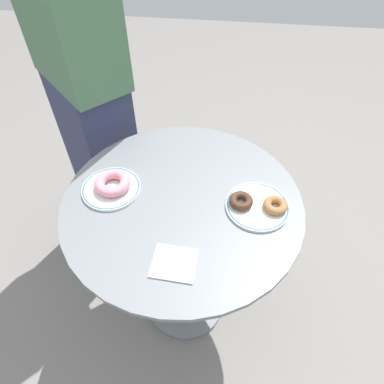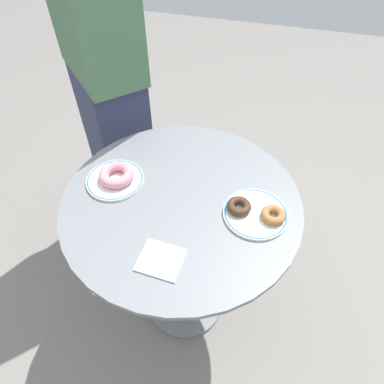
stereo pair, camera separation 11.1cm
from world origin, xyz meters
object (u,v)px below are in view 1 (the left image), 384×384
object	(u,v)px
plate_left	(111,188)
donut_cinnamon	(275,205)
donut_pink_frosted	(113,183)
cafe_table	(183,237)
plate_right	(257,206)
paper_napkin	(174,263)
donut_chocolate	(241,201)
person_figure	(88,98)

from	to	relation	value
plate_left	donut_cinnamon	xyz separation A→B (m)	(0.54, -0.02, 0.02)
plate_left	donut_pink_frosted	world-z (taller)	donut_pink_frosted
cafe_table	plate_right	size ratio (longest dim) A/B	3.87
donut_pink_frosted	paper_napkin	bearing A→B (deg)	-46.32
donut_chocolate	paper_napkin	size ratio (longest dim) A/B	0.62
cafe_table	donut_pink_frosted	bearing A→B (deg)	174.54
cafe_table	donut_pink_frosted	size ratio (longest dim) A/B	6.57
donut_cinnamon	donut_chocolate	size ratio (longest dim) A/B	1.00
donut_cinnamon	cafe_table	bearing A→B (deg)	178.93
donut_cinnamon	donut_pink_frosted	bearing A→B (deg)	176.98
plate_left	paper_napkin	size ratio (longest dim) A/B	1.59
plate_right	donut_cinnamon	xyz separation A→B (m)	(0.05, -0.00, 0.02)
person_figure	plate_left	bearing A→B (deg)	-63.64
paper_napkin	person_figure	size ratio (longest dim) A/B	0.07
plate_right	person_figure	size ratio (longest dim) A/B	0.12
plate_right	donut_chocolate	distance (m)	0.06
donut_pink_frosted	donut_chocolate	world-z (taller)	donut_pink_frosted
donut_cinnamon	donut_chocolate	bearing A→B (deg)	177.72
plate_right	paper_napkin	size ratio (longest dim) A/B	1.66
plate_left	person_figure	xyz separation A→B (m)	(-0.20, 0.41, 0.07)
donut_chocolate	donut_cinnamon	bearing A→B (deg)	-2.28
paper_napkin	person_figure	world-z (taller)	person_figure
donut_chocolate	person_figure	bearing A→B (deg)	145.75
cafe_table	plate_right	distance (m)	0.32
donut_pink_frosted	person_figure	size ratio (longest dim) A/B	0.07
donut_pink_frosted	donut_cinnamon	xyz separation A→B (m)	(0.53, -0.03, -0.00)
cafe_table	person_figure	bearing A→B (deg)	136.01
plate_left	person_figure	world-z (taller)	person_figure
donut_chocolate	plate_right	bearing A→B (deg)	0.60
paper_napkin	plate_left	bearing A→B (deg)	134.95
cafe_table	plate_right	world-z (taller)	plate_right
cafe_table	person_figure	world-z (taller)	person_figure
person_figure	donut_pink_frosted	bearing A→B (deg)	-62.60
donut_cinnamon	plate_left	bearing A→B (deg)	177.42
plate_left	donut_pink_frosted	size ratio (longest dim) A/B	1.63
paper_napkin	plate_right	bearing A→B (deg)	45.36
plate_left	plate_right	size ratio (longest dim) A/B	0.96
plate_left	donut_cinnamon	size ratio (longest dim) A/B	2.56
cafe_table	donut_chocolate	bearing A→B (deg)	-0.38
donut_pink_frosted	paper_napkin	size ratio (longest dim) A/B	0.98
cafe_table	plate_right	bearing A→B (deg)	-0.16
person_figure	donut_cinnamon	bearing A→B (deg)	-30.46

